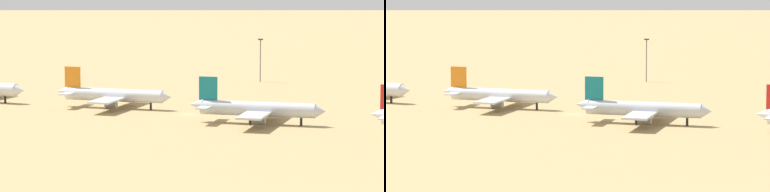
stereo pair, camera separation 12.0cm
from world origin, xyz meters
The scene contains 4 objects.
ground centered at (0.00, 0.00, 0.00)m, with size 4000.00×4000.00×0.00m, color tan.
parked_jet_orange_3 centered at (-26.10, 1.46, 3.98)m, with size 36.63×31.23×12.13m.
parked_jet_teal_4 centered at (24.82, -7.87, 4.08)m, with size 37.51×32.08×12.45m.
light_pole_east centered at (-16.83, 88.45, 9.10)m, with size 1.80×0.50×15.79m.
Camera 1 is at (142.62, -270.51, 42.86)m, focal length 101.07 mm.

